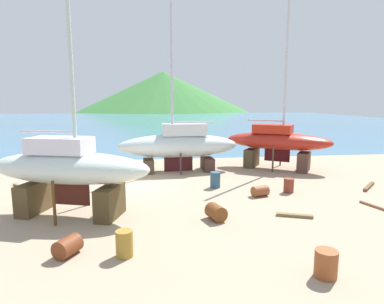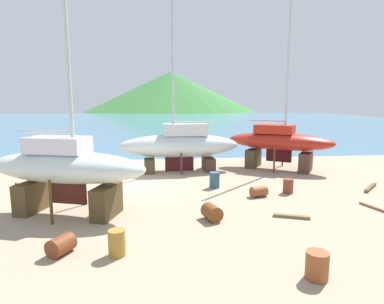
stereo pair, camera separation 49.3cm
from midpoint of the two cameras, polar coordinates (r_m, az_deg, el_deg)
The scene contains 17 objects.
ground_plane at distance 15.78m, azimuth -10.79°, elevation -9.13°, with size 48.42×48.42×0.00m, color tan.
sea_water at distance 79.60m, azimuth -8.06°, elevation 5.37°, with size 134.91×104.72×0.01m, color teal.
headland_hill at distance 162.21m, azimuth -5.10°, elevation 7.21°, with size 162.17×162.17×38.15m, color #397537.
sailboat_far_slipway at distance 14.75m, azimuth -21.75°, elevation -2.76°, with size 7.42×4.20×12.32m.
sailboat_large_starboard at distance 22.51m, azimuth -2.96°, elevation 1.25°, with size 8.39×2.58×12.77m.
sailboat_mid_port at distance 23.99m, azimuth 14.16°, elevation 1.75°, with size 7.54×6.12×12.55m.
barrel_tipped_center at distance 10.13m, azimuth 21.12°, elevation -17.85°, with size 0.63×0.63×0.78m, color brown.
barrel_rust_near at distance 10.85m, azimuth -13.11°, elevation -15.41°, with size 0.54×0.54×0.85m, color olive.
barrel_tar_black at distance 18.15m, azimuth 15.88°, elevation -5.67°, with size 0.53×0.53×0.77m, color brown.
barrel_blue_faded at distance 13.61m, azimuth 3.18°, elevation -10.52°, with size 0.64×0.64×0.85m, color brown.
barrel_rust_far at distance 11.47m, azimuth -22.20°, elevation -15.12°, with size 0.61×0.61×0.80m, color brown.
barrel_by_slipway at distance 18.43m, azimuth 3.34°, elevation -4.90°, with size 0.57×0.57×0.89m, color #2F526A.
barrel_tipped_left at distance 17.13m, azimuth 11.06°, elevation -6.75°, with size 0.54×0.54×0.82m, color brown.
timber_short_cross at distance 14.59m, azimuth 16.63°, elevation -10.63°, with size 1.49×0.22×0.12m, color olive.
timber_long_aft at distance 17.06m, azimuth 29.48°, elevation -8.60°, with size 2.17×0.12×0.10m, color #8D5C42.
timber_long_fore at distance 21.17m, azimuth -28.66°, elevation -5.26°, with size 1.26×0.17×0.12m, color olive.
timber_plank_far at distance 20.84m, azimuth 28.04°, elevation -5.37°, with size 2.08×0.19×0.16m, color brown.
Camera 1 is at (0.78, -18.74, 4.86)m, focal length 30.37 mm.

